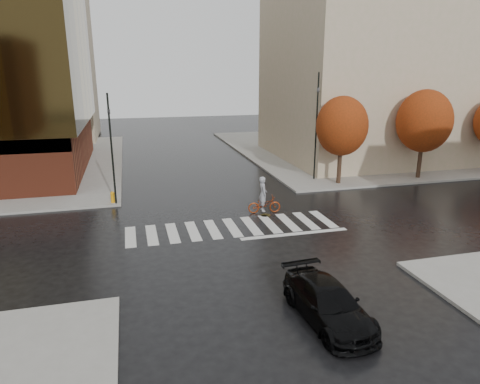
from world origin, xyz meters
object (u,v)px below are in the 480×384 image
object	(u,v)px
sedan	(328,303)
traffic_light_ne	(317,118)
traffic_light_nw	(111,143)
fire_hydrant	(113,196)
cyclist	(264,201)

from	to	relation	value
sedan	traffic_light_ne	bearing A→B (deg)	63.41
traffic_light_nw	fire_hydrant	size ratio (longest dim) A/B	9.24
cyclist	traffic_light_ne	size ratio (longest dim) A/B	0.28
cyclist	traffic_light_nw	world-z (taller)	traffic_light_nw
fire_hydrant	traffic_light_nw	bearing A→B (deg)	-45.00
sedan	traffic_light_nw	xyz separation A→B (m)	(-7.35, 15.50, 3.41)
sedan	traffic_light_nw	bearing A→B (deg)	111.57
cyclist	fire_hydrant	size ratio (longest dim) A/B	3.03
sedan	traffic_light_ne	size ratio (longest dim) A/B	0.56
traffic_light_ne	fire_hydrant	bearing A→B (deg)	3.46
traffic_light_ne	sedan	bearing A→B (deg)	61.31
sedan	cyclist	bearing A→B (deg)	79.29
sedan	traffic_light_ne	world-z (taller)	traffic_light_ne
cyclist	traffic_light_nw	distance (m)	10.11
traffic_light_nw	traffic_light_ne	size ratio (longest dim) A/B	0.85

